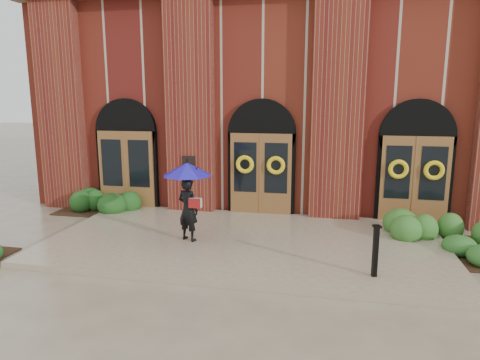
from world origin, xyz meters
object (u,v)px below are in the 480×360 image
(hedge_wall_left, at_px, (101,202))
(man_with_umbrella, at_px, (188,187))
(metal_post, at_px, (375,250))
(hedge_wall_right, at_px, (450,230))

(hedge_wall_left, bearing_deg, man_with_umbrella, -32.56)
(man_with_umbrella, bearing_deg, metal_post, -176.10)
(metal_post, bearing_deg, man_with_umbrella, 162.49)
(metal_post, relative_size, hedge_wall_right, 0.39)
(man_with_umbrella, relative_size, hedge_wall_left, 0.74)
(metal_post, xyz_separation_m, hedge_wall_left, (-8.22, 3.83, -0.37))
(metal_post, distance_m, hedge_wall_right, 3.66)
(man_with_umbrella, relative_size, hedge_wall_right, 0.71)
(hedge_wall_left, xyz_separation_m, hedge_wall_right, (10.40, -0.90, 0.01))
(man_with_umbrella, height_order, hedge_wall_left, man_with_umbrella)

